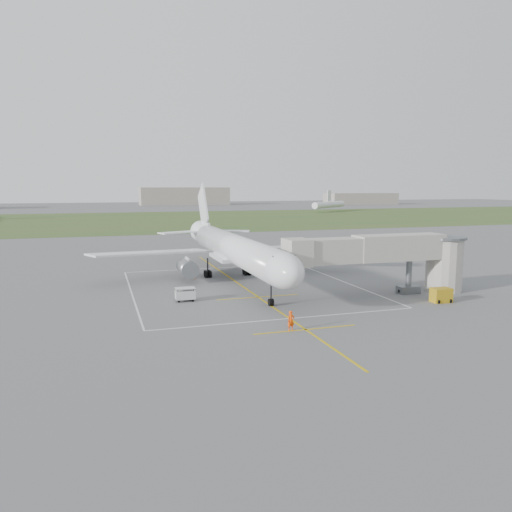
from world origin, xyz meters
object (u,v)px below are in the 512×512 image
object	(u,v)px
ramp_worker_wing	(194,273)
baggage_cart	(185,294)
ramp_worker_nose	(291,321)
jet_bridge	(393,255)
airliner	(234,249)
gpu_unit	(441,295)

from	to	relation	value
ramp_worker_wing	baggage_cart	bearing A→B (deg)	138.14
ramp_worker_wing	ramp_worker_nose	bearing A→B (deg)	160.43
jet_bridge	baggage_cart	world-z (taller)	jet_bridge
ramp_worker_nose	airliner	bearing A→B (deg)	83.60
baggage_cart	ramp_worker_nose	distance (m)	16.06
ramp_worker_nose	jet_bridge	bearing A→B (deg)	27.89
airliner	baggage_cart	distance (m)	13.72
jet_bridge	baggage_cart	bearing A→B (deg)	170.42
gpu_unit	baggage_cart	xyz separation A→B (m)	(-27.22, 9.23, -0.01)
baggage_cart	ramp_worker_wing	xyz separation A→B (m)	(3.51, 13.25, 0.04)
airliner	jet_bridge	distance (m)	21.22
airliner	gpu_unit	size ratio (longest dim) A/B	21.10
airliner	ramp_worker_wing	world-z (taller)	airliner
jet_bridge	gpu_unit	size ratio (longest dim) A/B	10.56
airliner	baggage_cart	bearing A→B (deg)	-129.85
jet_bridge	airliner	bearing A→B (deg)	137.81
ramp_worker_nose	ramp_worker_wing	distance (m)	27.88
baggage_cart	ramp_worker_nose	world-z (taller)	ramp_worker_nose
jet_bridge	baggage_cart	distance (m)	24.87
jet_bridge	ramp_worker_nose	world-z (taller)	jet_bridge
airliner	gpu_unit	bearing A→B (deg)	-45.98
airliner	gpu_unit	world-z (taller)	airliner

